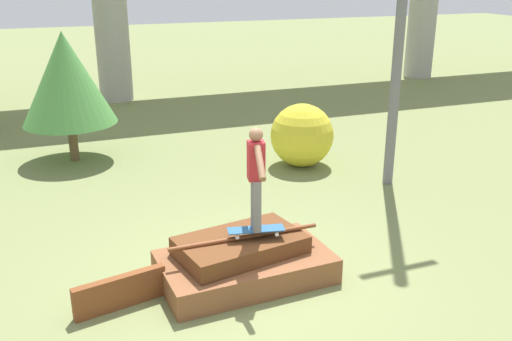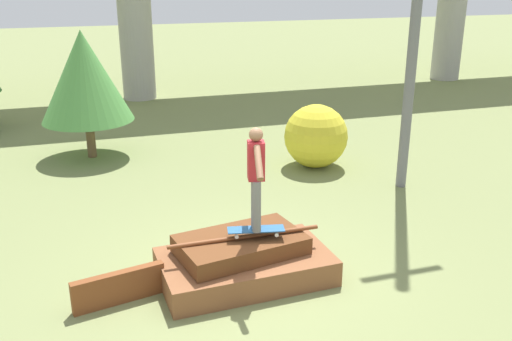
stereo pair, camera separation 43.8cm
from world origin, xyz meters
TOP-DOWN VIEW (x-y plane):
  - ground_plane at (0.00, 0.00)m, footprint 80.00×80.00m
  - scrap_pile at (-0.01, 0.02)m, footprint 2.44×1.46m
  - scrap_plank_loose at (-1.76, -0.09)m, footprint 1.23×0.37m
  - skateboard at (0.15, -0.04)m, footprint 0.82×0.38m
  - skater at (0.15, -0.04)m, footprint 0.31×1.09m
  - tree_behind_right at (-1.84, 6.45)m, footprint 2.07×2.07m
  - bush_yellow_flowering at (2.88, 4.23)m, footprint 1.40×1.40m

SIDE VIEW (x-z plane):
  - ground_plane at x=0.00m, z-range 0.00..0.00m
  - scrap_plank_loose at x=-1.76m, z-range 0.00..0.44m
  - scrap_pile at x=-0.01m, z-range -0.07..0.62m
  - bush_yellow_flowering at x=2.88m, z-range 0.00..1.40m
  - skateboard at x=0.15m, z-range 0.72..0.81m
  - skater at x=0.15m, z-range 0.88..2.33m
  - tree_behind_right at x=-1.84m, z-range 0.43..3.36m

